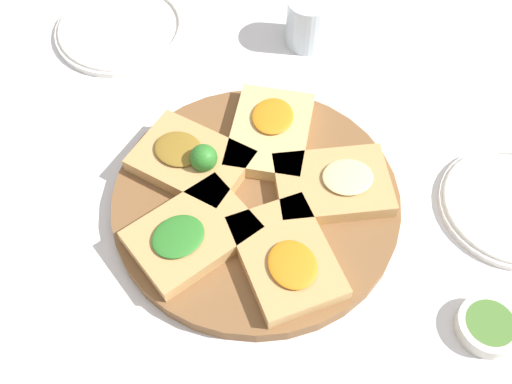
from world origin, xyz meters
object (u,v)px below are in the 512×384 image
(serving_board, at_px, (256,201))
(water_glass, at_px, (309,21))
(plate_left, at_px, (121,28))
(plate_right, at_px, (512,205))
(dipping_bowl, at_px, (488,326))

(serving_board, distance_m, water_glass, 0.36)
(serving_board, height_order, plate_left, serving_board)
(plate_left, height_order, plate_right, same)
(plate_left, distance_m, dipping_bowl, 0.78)
(water_glass, bearing_deg, plate_left, -172.95)
(serving_board, distance_m, plate_right, 0.37)
(serving_board, xyz_separation_m, plate_right, (0.36, 0.07, -0.00))
(plate_right, height_order, water_glass, water_glass)
(serving_board, bearing_deg, plate_left, 134.41)
(serving_board, relative_size, plate_right, 1.99)
(serving_board, relative_size, plate_left, 1.77)
(water_glass, distance_m, dipping_bowl, 0.57)
(water_glass, bearing_deg, dipping_bowl, -57.93)
(serving_board, bearing_deg, plate_right, 10.48)
(plate_right, height_order, dipping_bowl, dipping_bowl)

